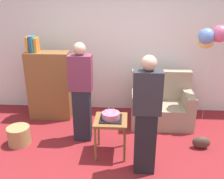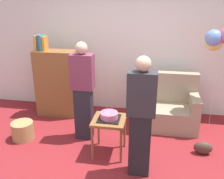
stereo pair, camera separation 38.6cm
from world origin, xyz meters
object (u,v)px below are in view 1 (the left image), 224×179
wicker_basket (19,136)px  balloon_bunch (211,37)px  person_blowing_candles (81,93)px  couch (161,106)px  handbag (201,143)px  birthday_cake (111,116)px  bookshelf (49,85)px  side_table (111,124)px  person_holding_cake (146,116)px

wicker_basket → balloon_bunch: size_ratio=0.20×
balloon_bunch → person_blowing_candles: bearing=-163.8°
couch → handbag: (0.55, -0.84, -0.24)m
birthday_cake → balloon_bunch: 2.12m
wicker_basket → handbag: size_ratio=1.29×
bookshelf → person_blowing_candles: (0.77, -0.79, 0.16)m
handbag → side_table: bearing=-171.1°
side_table → person_holding_cake: (0.48, -0.37, 0.34)m
person_holding_cake → couch: bearing=-77.2°
bookshelf → handbag: (2.68, -0.96, -0.57)m
bookshelf → balloon_bunch: (2.84, -0.19, 0.97)m
birthday_cake → wicker_basket: size_ratio=0.89×
birthday_cake → person_blowing_candles: 0.67m
side_table → balloon_bunch: balloon_bunch is taller
wicker_basket → person_blowing_candles: bearing=13.3°
side_table → balloon_bunch: 2.19m
bookshelf → person_holding_cake: bearing=-41.8°
bookshelf → person_holding_cake: (1.75, -1.56, 0.16)m
birthday_cake → person_blowing_candles: person_blowing_candles is taller
side_table → person_holding_cake: person_holding_cake is taller
couch → side_table: size_ratio=1.90×
bookshelf → person_holding_cake: 2.35m
bookshelf → balloon_bunch: size_ratio=0.87×
couch → side_table: couch is taller
side_table → couch: bearing=51.0°
couch → person_holding_cake: person_holding_cake is taller
wicker_basket → person_holding_cake: bearing=-14.9°
person_blowing_candles → wicker_basket: (-1.01, -0.24, -0.68)m
side_table → person_blowing_candles: size_ratio=0.36×
person_blowing_candles → handbag: 2.05m
bookshelf → handbag: bookshelf is taller
couch → birthday_cake: 1.40m
side_table → handbag: bearing=8.9°
bookshelf → side_table: bearing=-43.2°
side_table → birthday_cake: 0.14m
birthday_cake → wicker_basket: birthday_cake is taller
side_table → person_blowing_candles: 0.72m
person_blowing_candles → person_holding_cake: 1.24m
wicker_basket → balloon_bunch: 3.52m
person_holding_cake → bookshelf: bearing=-14.0°
person_holding_cake → wicker_basket: size_ratio=4.53×
bookshelf → side_table: (1.26, -1.19, -0.18)m
handbag → balloon_bunch: 1.73m
person_holding_cake → balloon_bunch: size_ratio=0.89×
handbag → balloon_bunch: balloon_bunch is taller
wicker_basket → side_table: bearing=-5.9°
couch → balloon_bunch: size_ratio=0.60×
birthday_cake → person_holding_cake: person_holding_cake is taller
person_holding_cake → wicker_basket: person_holding_cake is taller
couch → wicker_basket: couch is taller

